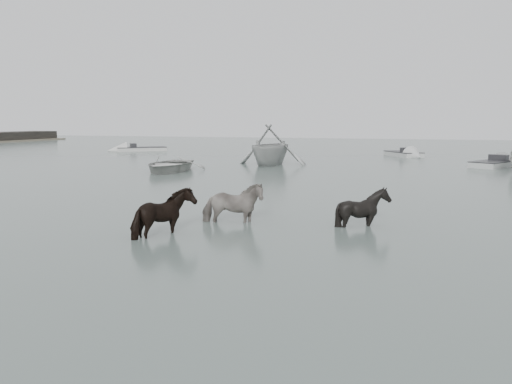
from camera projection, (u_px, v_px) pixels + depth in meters
ground at (232, 234)px, 12.98m from camera, size 140.00×140.00×0.00m
pony_pinto at (232, 197)px, 14.31m from camera, size 1.96×1.27×1.53m
pony_dark at (165, 207)px, 12.72m from camera, size 1.29×1.49×1.48m
pony_black at (363, 200)px, 13.94m from camera, size 1.53×1.41×1.45m
rowboat_lead at (169, 163)px, 28.83m from camera, size 3.91×5.12×0.99m
rowboat_trail at (271, 144)px, 32.88m from camera, size 4.79×5.50×2.82m
skiff_port at (494, 161)px, 31.68m from camera, size 4.09×5.30×0.75m
skiff_outer at (141, 147)px, 47.96m from camera, size 6.01×5.29×0.75m
skiff_mid at (403, 152)px, 40.96m from camera, size 4.04×5.16×0.75m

